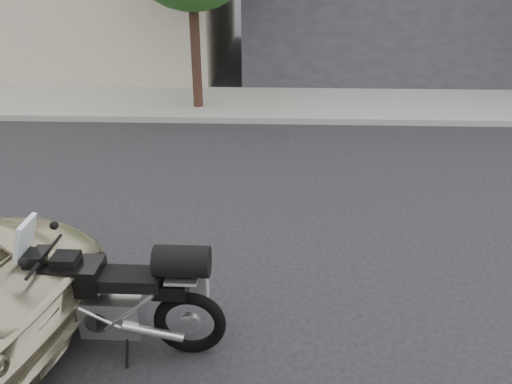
# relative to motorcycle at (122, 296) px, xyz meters

# --- Properties ---
(ground) EXTENTS (120.00, 120.00, 0.00)m
(ground) POSITION_rel_motorcycle_xyz_m (-1.51, -2.58, -0.65)
(ground) COLOR black
(ground) RESTS_ON ground
(far_sidewalk) EXTENTS (44.00, 3.00, 0.15)m
(far_sidewalk) POSITION_rel_motorcycle_xyz_m (-1.51, -9.08, -0.58)
(far_sidewalk) COLOR gray
(far_sidewalk) RESTS_ON ground
(motorcycle) EXTENTS (2.39, 0.77, 1.51)m
(motorcycle) POSITION_rel_motorcycle_xyz_m (0.00, 0.00, 0.00)
(motorcycle) COLOR black
(motorcycle) RESTS_ON ground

